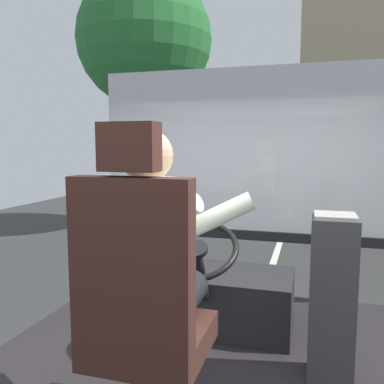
# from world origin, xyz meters

# --- Properties ---
(ground) EXTENTS (18.00, 44.00, 0.06)m
(ground) POSITION_xyz_m (0.00, 8.80, -0.02)
(ground) COLOR #303030
(driver_seat) EXTENTS (0.48, 0.48, 1.38)m
(driver_seat) POSITION_xyz_m (-0.05, -0.39, 1.39)
(driver_seat) COLOR black
(driver_seat) RESTS_ON bus_floor
(bus_driver) EXTENTS (0.82, 0.57, 0.84)m
(bus_driver) POSITION_xyz_m (-0.05, -0.29, 1.62)
(bus_driver) COLOR black
(bus_driver) RESTS_ON driver_seat
(steering_console) EXTENTS (1.10, 0.99, 0.82)m
(steering_console) POSITION_xyz_m (-0.05, 0.85, 1.01)
(steering_console) COLOR black
(steering_console) RESTS_ON bus_floor
(fare_box) EXTENTS (0.24, 0.25, 0.93)m
(fare_box) POSITION_xyz_m (0.72, 0.40, 1.25)
(fare_box) COLOR #333338
(fare_box) RESTS_ON bus_floor
(windshield_panel) EXTENTS (2.50, 0.08, 1.48)m
(windshield_panel) POSITION_xyz_m (0.00, 1.62, 1.83)
(windshield_panel) COLOR silver
(street_tree) EXTENTS (3.30, 3.30, 6.29)m
(street_tree) POSITION_xyz_m (-3.43, 7.62, 4.62)
(street_tree) COLOR #4C3828
(street_tree) RESTS_ON ground
(parked_car_charcoal) EXTENTS (2.01, 4.15, 1.42)m
(parked_car_charcoal) POSITION_xyz_m (3.88, 21.98, 0.73)
(parked_car_charcoal) COLOR #474C51
(parked_car_charcoal) RESTS_ON ground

